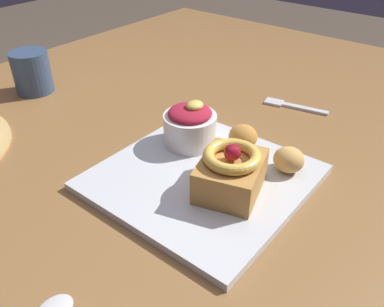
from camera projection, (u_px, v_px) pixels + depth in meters
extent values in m
cube|color=brown|center=(137.00, 137.00, 0.74)|extent=(1.46, 0.98, 0.04)
cylinder|color=brown|center=(188.00, 118.00, 1.56)|extent=(0.07, 0.07, 0.69)
cube|color=silver|center=(203.00, 177.00, 0.59)|extent=(0.28, 0.28, 0.01)
cube|color=#B77F3D|center=(231.00, 176.00, 0.54)|extent=(0.12, 0.11, 0.05)
torus|color=#E5BC4C|center=(232.00, 156.00, 0.53)|extent=(0.10, 0.10, 0.02)
sphere|color=maroon|center=(232.00, 153.00, 0.52)|extent=(0.02, 0.02, 0.02)
cylinder|color=white|center=(190.00, 129.00, 0.65)|extent=(0.09, 0.09, 0.05)
ellipsoid|color=#A31E33|center=(190.00, 113.00, 0.63)|extent=(0.07, 0.07, 0.02)
ellipsoid|color=#E5CC56|center=(195.00, 105.00, 0.63)|extent=(0.03, 0.03, 0.01)
ellipsoid|color=tan|center=(289.00, 160.00, 0.59)|extent=(0.04, 0.05, 0.04)
ellipsoid|color=#BC7F38|center=(243.00, 137.00, 0.64)|extent=(0.04, 0.05, 0.04)
cube|color=silver|center=(305.00, 109.00, 0.78)|extent=(0.03, 0.09, 0.00)
cube|color=silver|center=(274.00, 102.00, 0.81)|extent=(0.03, 0.04, 0.00)
cylinder|color=#334766|center=(32.00, 72.00, 0.83)|extent=(0.08, 0.08, 0.09)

